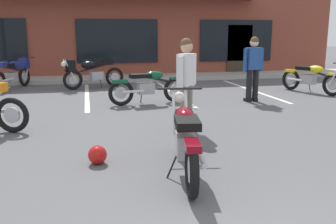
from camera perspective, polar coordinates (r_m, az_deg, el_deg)
The scene contains 12 objects.
ground_plane at distance 6.14m, azimuth -0.21°, elevation -4.59°, with size 80.00×80.00×0.00m, color #515154.
sidewalk_kerb at distance 14.49m, azimuth -7.39°, elevation 5.24°, with size 22.00×1.80×0.14m, color #A8A59E.
brick_storefront_building at distance 17.98m, azimuth -8.59°, elevation 12.63°, with size 18.72×6.83×3.97m.
painted_stall_lines at distance 10.95m, azimuth -5.70°, elevation 2.76°, with size 7.74×4.80×0.01m.
motorcycle_foreground_classic at distance 4.69m, azimuth 2.67°, elevation -4.00°, with size 0.75×2.10×0.98m.
motorcycle_black_cruiser at distance 9.36m, azimuth -2.83°, elevation 4.07°, with size 2.10×0.76×0.98m.
motorcycle_silver_naked at distance 12.91m, azimuth -22.61°, elevation 5.65°, with size 1.05×2.02×0.98m.
motorcycle_green_cafe_racer at distance 11.89m, azimuth 21.22°, elevation 4.97°, with size 1.07×2.01×0.98m.
motorcycle_cream_vintage at distance 12.26m, azimuth -11.81°, elevation 6.02°, with size 2.01×1.06×0.98m.
person_in_shorts_foreground at distance 9.85m, azimuth 12.97°, elevation 7.04°, with size 0.61×0.33×1.68m.
person_by_back_row at distance 6.68m, azimuth 2.84°, elevation 5.10°, with size 0.46×0.53×1.68m.
helmet_on_pavement at distance 5.18m, azimuth -10.80°, elevation -6.49°, with size 0.26×0.26×0.26m.
Camera 1 is at (-1.23, -1.68, 1.75)m, focal length 39.61 mm.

